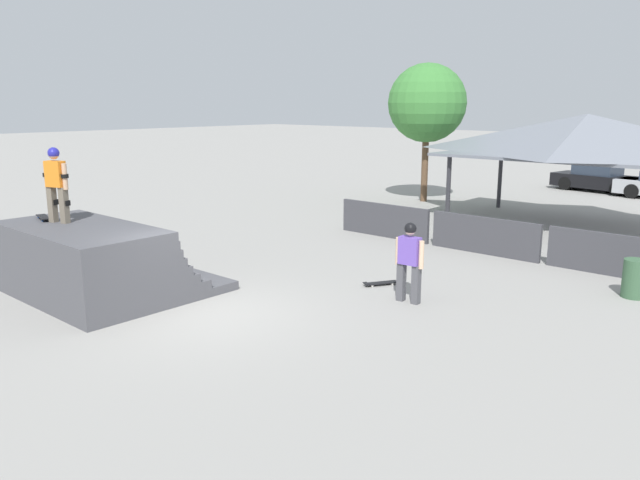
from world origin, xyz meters
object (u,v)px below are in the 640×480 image
(bystander_walking, at_px, (410,256))
(parked_car_black, at_px, (598,179))
(trash_bin, at_px, (635,279))
(skateboard_on_ground, at_px, (380,283))
(skater_on_deck, at_px, (56,180))
(skateboard_on_deck, at_px, (44,217))
(tree_beside_pavilion, at_px, (427,103))

(bystander_walking, bearing_deg, parked_car_black, -85.09)
(trash_bin, bearing_deg, skateboard_on_ground, -147.68)
(trash_bin, bearing_deg, bystander_walking, -134.48)
(skater_on_deck, bearing_deg, parked_car_black, 64.66)
(skateboard_on_deck, relative_size, trash_bin, 0.99)
(skateboard_on_ground, bearing_deg, skateboard_on_deck, -17.13)
(tree_beside_pavilion, height_order, parked_car_black, tree_beside_pavilion)
(skater_on_deck, height_order, parked_car_black, skater_on_deck)
(skater_on_deck, relative_size, skateboard_on_deck, 1.97)
(skateboard_on_deck, height_order, skateboard_on_ground, skateboard_on_deck)
(trash_bin, bearing_deg, skater_on_deck, -140.27)
(trash_bin, relative_size, parked_car_black, 0.19)
(skater_on_deck, height_order, skateboard_on_ground, skater_on_deck)
(skater_on_deck, xyz_separation_m, skateboard_on_deck, (-0.59, -0.08, -0.89))
(bystander_walking, bearing_deg, trash_bin, -137.32)
(skateboard_on_deck, height_order, tree_beside_pavilion, tree_beside_pavilion)
(bystander_walking, height_order, tree_beside_pavilion, tree_beside_pavilion)
(skateboard_on_ground, relative_size, parked_car_black, 0.19)
(skateboard_on_ground, bearing_deg, trash_bin, 152.44)
(tree_beside_pavilion, distance_m, parked_car_black, 10.04)
(skateboard_on_ground, relative_size, tree_beside_pavilion, 0.14)
(skater_on_deck, distance_m, skateboard_on_deck, 1.07)
(skater_on_deck, distance_m, skateboard_on_ground, 7.59)
(parked_car_black, bearing_deg, trash_bin, -60.35)
(skateboard_on_ground, height_order, parked_car_black, parked_car_black)
(skateboard_on_deck, bearing_deg, trash_bin, 53.10)
(bystander_walking, xyz_separation_m, parked_car_black, (-2.77, 20.37, -0.42))
(skateboard_on_deck, height_order, bystander_walking, bystander_walking)
(trash_bin, bearing_deg, tree_beside_pavilion, 141.64)
(skater_on_deck, xyz_separation_m, bystander_walking, (6.22, 4.51, -1.52))
(tree_beside_pavilion, bearing_deg, bystander_walking, -58.85)
(trash_bin, xyz_separation_m, parked_car_black, (-6.28, 16.80, 0.18))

